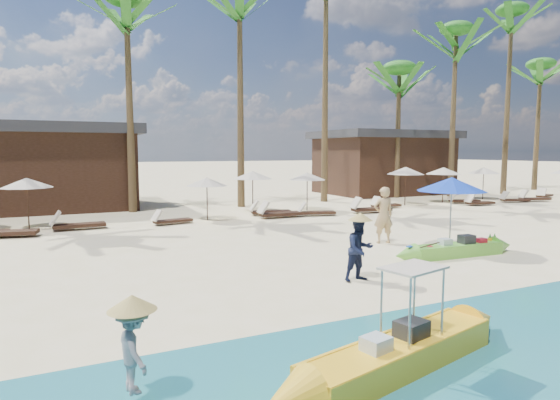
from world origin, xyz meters
name	(u,v)px	position (x,y,z in m)	size (l,w,h in m)	color
ground	(360,274)	(0.00, 0.00, 0.00)	(240.00, 240.00, 0.00)	#FDE7BB
wet_sand_strip	(558,355)	(0.00, -5.00, 0.00)	(240.00, 4.50, 0.01)	tan
green_canoe	(456,249)	(3.55, 0.42, 0.19)	(4.56, 0.77, 0.58)	#6AC23B
yellow_canoe	(401,353)	(-2.35, -4.37, 0.23)	(5.27, 1.56, 1.39)	yellow
tourist	(383,215)	(2.85, 2.83, 0.91)	(0.66, 0.43, 1.82)	tan
vendor_green	(360,249)	(-0.37, -0.51, 0.73)	(0.71, 0.55, 1.45)	#141B37
vendor_yellow	(134,349)	(-5.76, -3.82, 0.70)	(0.67, 0.38, 1.03)	gray
blue_umbrella	(452,184)	(4.00, 1.13, 1.97)	(2.03, 2.03, 2.18)	#99999E
resort_parasol_4	(27,183)	(-7.64, 10.85, 1.75)	(1.88, 1.88, 1.94)	#351E15
lounger_4_left	(3,231)	(-8.34, 9.09, 0.23)	(2.08, 0.98, 0.68)	#351E15
lounger_4_right	(75,224)	(-6.05, 9.77, 0.22)	(1.97, 0.72, 0.66)	#351E15
resort_parasol_5	(207,182)	(-0.83, 10.13, 1.64)	(1.77, 1.77, 1.82)	#351E15
lounger_5_left	(170,220)	(-2.54, 9.59, 0.18)	(1.68, 0.77, 0.55)	#351E15
resort_parasol_6	(253,175)	(1.93, 11.80, 1.79)	(1.93, 1.93, 1.99)	#351E15
lounger_6_left	(268,211)	(2.11, 10.36, 0.21)	(1.98, 1.02, 0.64)	#351E15
lounger_6_right	(278,213)	(2.17, 9.43, 0.22)	(2.00, 0.67, 0.67)	#351E15
resort_parasol_7	(307,176)	(4.59, 11.19, 1.70)	(1.83, 1.83, 1.89)	#351E15
lounger_7_left	(315,212)	(3.98, 9.31, 0.19)	(1.78, 0.98, 0.58)	#351E15
lounger_7_right	(369,208)	(6.82, 9.11, 0.23)	(2.07, 0.93, 0.68)	#351E15
resort_parasol_8	(406,171)	(10.46, 10.85, 1.89)	(2.03, 2.03, 2.09)	#351E15
lounger_8_left	(384,205)	(8.61, 10.24, 0.19)	(1.67, 0.53, 0.57)	#351E15
resort_parasol_9	(444,171)	(13.30, 10.99, 1.82)	(1.97, 1.97, 2.02)	#351E15
lounger_9_left	(462,200)	(14.06, 10.24, 0.20)	(1.81, 1.06, 0.59)	#351E15
lounger_9_right	(478,202)	(14.05, 9.11, 0.19)	(1.71, 0.75, 0.56)	#351E15
resort_parasol_10	(484,170)	(16.92, 11.38, 1.77)	(1.90, 1.90, 1.96)	#351E15
lounger_10_left	(513,199)	(17.13, 9.39, 0.19)	(1.73, 0.99, 0.56)	#351E15
lounger_10_right	(533,198)	(18.63, 9.27, 0.20)	(1.88, 1.12, 0.61)	#351E15
lounger_11_left	(544,195)	(21.08, 10.31, 0.20)	(1.80, 1.05, 0.58)	#351E15
palm_3	(127,30)	(-3.36, 14.27, 8.58)	(2.08, 2.08, 10.52)	brown
palm_4	(240,23)	(2.15, 14.01, 9.45)	(2.08, 2.08, 11.70)	brown
palm_5	(326,10)	(7.45, 14.38, 10.82)	(2.08, 2.08, 13.60)	brown
palm_6	(399,85)	(12.84, 14.52, 7.05)	(2.08, 2.08, 8.51)	brown
palm_7	(455,55)	(16.57, 13.68, 8.99)	(2.08, 2.08, 11.08)	brown
palm_8	(511,42)	(21.07, 13.33, 10.18)	(2.08, 2.08, 12.70)	brown
palm_9	(540,82)	(26.21, 14.81, 8.06)	(2.08, 2.08, 9.82)	brown
pavilion_west	(27,166)	(-8.00, 17.50, 2.19)	(10.80, 6.60, 4.30)	#351E15
pavilion_east	(383,162)	(14.00, 17.50, 2.20)	(8.80, 6.60, 4.30)	#351E15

